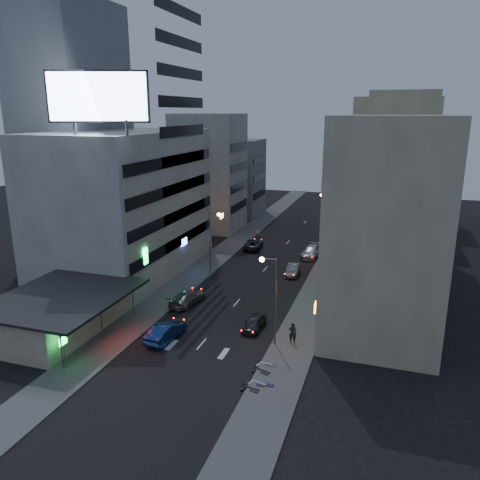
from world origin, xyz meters
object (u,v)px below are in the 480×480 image
at_px(scooter_silver_b, 273,359).
at_px(parked_car_right_far, 312,252).
at_px(scooter_black_a, 261,383).
at_px(scooter_black_b, 271,366).
at_px(parked_car_left, 253,244).
at_px(road_car_blue, 166,332).
at_px(parked_car_right_near, 254,323).
at_px(scooter_silver_a, 267,378).
at_px(road_car_silver, 187,298).
at_px(scooter_blue, 275,378).
at_px(person, 293,333).
at_px(parked_car_right_mid, 293,270).

bearing_deg(scooter_silver_b, parked_car_right_far, 12.69).
xyz_separation_m(scooter_black_a, scooter_black_b, (0.17, 2.58, 0.02)).
bearing_deg(parked_car_left, scooter_black_a, 100.24).
bearing_deg(scooter_black_b, road_car_blue, 95.15).
height_order(parked_car_right_near, scooter_silver_a, parked_car_right_near).
relative_size(parked_car_right_near, road_car_silver, 0.75).
bearing_deg(scooter_black_b, road_car_silver, 67.79).
height_order(scooter_blue, scooter_black_b, scooter_black_b).
relative_size(road_car_silver, person, 2.68).
bearing_deg(road_car_blue, parked_car_right_mid, -102.79).
bearing_deg(parked_car_right_mid, parked_car_right_far, 79.29).
bearing_deg(parked_car_right_mid, person, -82.45).
xyz_separation_m(parked_car_right_far, scooter_silver_b, (2.10, -30.91, -0.18)).
bearing_deg(road_car_blue, road_car_silver, -72.71).
xyz_separation_m(parked_car_right_near, scooter_silver_a, (3.65, -8.99, 0.03)).
bearing_deg(scooter_black_a, parked_car_right_mid, 19.77).
bearing_deg(parked_car_right_far, parked_car_right_near, -86.13).
relative_size(parked_car_right_mid, parked_car_left, 0.77).
height_order(parked_car_left, road_car_blue, road_car_blue).
relative_size(parked_car_right_far, scooter_silver_b, 3.38).
xyz_separation_m(road_car_blue, person, (11.24, 2.81, 0.30)).
height_order(parked_car_right_near, scooter_black_a, parked_car_right_near).
distance_m(parked_car_right_near, parked_car_left, 27.53).
bearing_deg(scooter_black_a, parked_car_right_far, 16.60).
bearing_deg(parked_car_left, scooter_blue, 101.96).
height_order(parked_car_right_near, parked_car_left, parked_car_left).
relative_size(parked_car_right_far, scooter_silver_a, 2.88).
bearing_deg(parked_car_right_near, scooter_silver_a, -64.84).
relative_size(person, scooter_blue, 1.05).
bearing_deg(scooter_black_a, parked_car_left, 30.44).
bearing_deg(road_car_silver, parked_car_right_near, 165.66).
distance_m(person, scooter_black_b, 5.58).
bearing_deg(parked_car_right_near, parked_car_left, 109.83).
distance_m(parked_car_right_mid, scooter_black_b, 24.10).
distance_m(road_car_blue, scooter_silver_a, 11.63).
bearing_deg(road_car_blue, scooter_silver_a, 164.42).
relative_size(parked_car_right_mid, person, 2.09).
distance_m(parked_car_right_mid, scooter_silver_a, 25.75).
height_order(parked_car_left, parked_car_right_far, parked_car_right_far).
distance_m(parked_car_right_far, person, 26.90).
distance_m(scooter_black_a, scooter_blue, 1.39).
distance_m(road_car_blue, scooter_blue, 12.10).
relative_size(road_car_blue, person, 2.48).
bearing_deg(scooter_silver_a, parked_car_right_near, 36.03).
distance_m(parked_car_right_mid, parked_car_left, 12.82).
distance_m(parked_car_left, scooter_silver_b, 34.24).
height_order(road_car_blue, scooter_silver_a, road_car_blue).
height_order(scooter_silver_a, scooter_silver_b, scooter_silver_a).
distance_m(parked_car_right_far, scooter_silver_a, 34.02).
bearing_deg(parked_car_right_near, scooter_black_a, -67.94).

